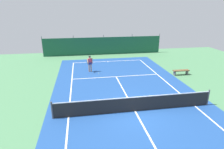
# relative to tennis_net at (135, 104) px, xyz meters

# --- Properties ---
(ground_plane) EXTENTS (36.00, 36.00, 0.00)m
(ground_plane) POSITION_rel_tennis_net_xyz_m (0.00, 0.00, -0.51)
(ground_plane) COLOR #4C8456
(court_surface) EXTENTS (11.02, 26.60, 0.01)m
(court_surface) POSITION_rel_tennis_net_xyz_m (0.00, 0.00, -0.51)
(court_surface) COLOR #1E478C
(court_surface) RESTS_ON ground
(tennis_net) EXTENTS (10.12, 0.10, 1.10)m
(tennis_net) POSITION_rel_tennis_net_xyz_m (0.00, 0.00, 0.00)
(tennis_net) COLOR black
(tennis_net) RESTS_ON ground
(back_fence) EXTENTS (16.30, 0.98, 2.70)m
(back_fence) POSITION_rel_tennis_net_xyz_m (-0.00, 16.16, 0.16)
(back_fence) COLOR #195138
(back_fence) RESTS_ON ground
(tennis_player) EXTENTS (0.68, 0.78, 1.64)m
(tennis_player) POSITION_rel_tennis_net_xyz_m (-2.33, 8.32, 0.45)
(tennis_player) COLOR #9E7051
(tennis_player) RESTS_ON ground
(tennis_ball_near_player) EXTENTS (0.07, 0.07, 0.07)m
(tennis_ball_near_player) POSITION_rel_tennis_net_xyz_m (2.23, 11.69, -0.48)
(tennis_ball_near_player) COLOR #CCDB33
(tennis_ball_near_player) RESTS_ON ground
(tennis_ball_midcourt) EXTENTS (0.07, 0.07, 0.07)m
(tennis_ball_midcourt) POSITION_rel_tennis_net_xyz_m (-1.54, 7.45, -0.48)
(tennis_ball_midcourt) COLOR #CCDB33
(tennis_ball_midcourt) RESTS_ON ground
(parked_car) EXTENTS (2.25, 4.32, 1.68)m
(parked_car) POSITION_rel_tennis_net_xyz_m (-1.01, 18.45, 0.33)
(parked_car) COLOR navy
(parked_car) RESTS_ON ground
(courtside_bench) EXTENTS (1.60, 0.40, 0.49)m
(courtside_bench) POSITION_rel_tennis_net_xyz_m (6.31, 5.88, -0.14)
(courtside_bench) COLOR brown
(courtside_bench) RESTS_ON ground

